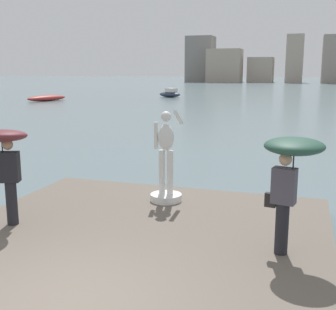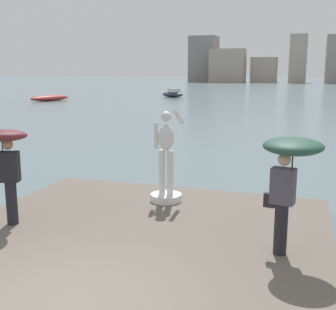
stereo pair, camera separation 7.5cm
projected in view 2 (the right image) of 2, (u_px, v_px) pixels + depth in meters
The scene contains 8 objects.
ground_plane at pixel (277, 105), 43.08m from camera, with size 400.00×400.00×0.00m, color slate.
pier at pixel (111, 268), 7.17m from camera, with size 7.12×9.10×0.40m, color #60564C.
statue_white_figure at pixel (166, 168), 10.08m from camera, with size 0.75×0.93×2.16m.
onlooker_left at pixel (4, 149), 8.42m from camera, with size 1.25×1.26×1.97m.
onlooker_right at pixel (290, 164), 6.95m from camera, with size 1.15×1.15×1.99m.
boat_far at pixel (173, 94), 56.40m from camera, with size 3.53×2.48×1.18m.
boat_leftward at pixel (50, 98), 49.61m from camera, with size 2.97×5.43×0.66m.
distant_skyline at pixel (278, 63), 123.63m from camera, with size 60.62×11.94×13.68m.
Camera 2 is at (2.97, -4.49, 3.44)m, focal length 46.07 mm.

